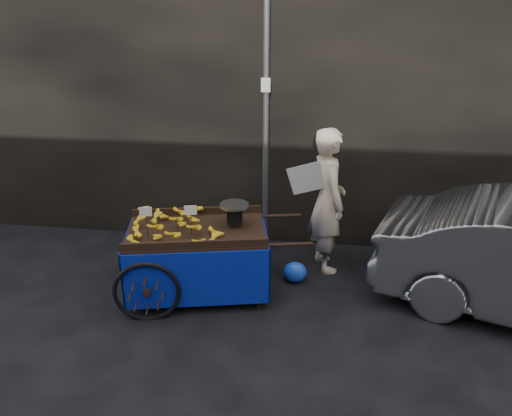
# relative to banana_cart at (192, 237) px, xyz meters

# --- Properties ---
(ground) EXTENTS (80.00, 80.00, 0.00)m
(ground) POSITION_rel_banana_cart_xyz_m (0.44, -0.03, -0.77)
(ground) COLOR black
(ground) RESTS_ON ground
(building_wall) EXTENTS (13.50, 2.00, 5.00)m
(building_wall) POSITION_rel_banana_cart_xyz_m (0.83, 2.57, 1.73)
(building_wall) COLOR black
(building_wall) RESTS_ON ground
(street_pole) EXTENTS (0.12, 0.10, 4.00)m
(street_pole) POSITION_rel_banana_cart_xyz_m (0.74, 1.27, 1.24)
(street_pole) COLOR slate
(street_pole) RESTS_ON ground
(banana_cart) EXTENTS (2.46, 1.49, 1.25)m
(banana_cart) POSITION_rel_banana_cart_xyz_m (0.00, 0.00, 0.00)
(banana_cart) COLOR black
(banana_cart) RESTS_ON ground
(vendor) EXTENTS (0.89, 0.83, 1.95)m
(vendor) POSITION_rel_banana_cart_xyz_m (1.61, 0.87, 0.21)
(vendor) COLOR beige
(vendor) RESTS_ON ground
(plastic_bag) EXTENTS (0.30, 0.24, 0.27)m
(plastic_bag) POSITION_rel_banana_cart_xyz_m (1.24, 0.41, -0.63)
(plastic_bag) COLOR blue
(plastic_bag) RESTS_ON ground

